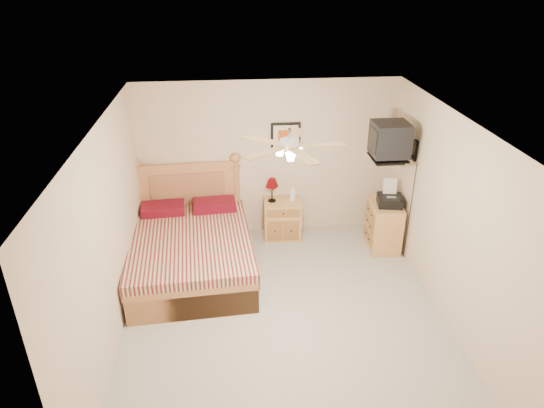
{
  "coord_description": "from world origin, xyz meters",
  "views": [
    {
      "loc": [
        -0.62,
        -4.81,
        4.03
      ],
      "look_at": [
        -0.07,
        0.9,
        1.15
      ],
      "focal_mm": 32.0,
      "sensor_mm": 36.0,
      "label": 1
    }
  ],
  "objects": [
    {
      "name": "bed",
      "position": [
        -1.2,
        1.12,
        0.7
      ],
      "size": [
        1.78,
        2.26,
        1.4
      ],
      "primitive_type": null,
      "rotation": [
        0.0,
        0.0,
        0.07
      ],
      "color": "#C07E4E",
      "rests_on": "ground"
    },
    {
      "name": "wall_tv",
      "position": [
        1.75,
        1.34,
        1.81
      ],
      "size": [
        0.56,
        0.46,
        0.58
      ],
      "primitive_type": null,
      "color": "black",
      "rests_on": "wall_right"
    },
    {
      "name": "wall_right",
      "position": [
        2.0,
        0.0,
        1.25
      ],
      "size": [
        0.04,
        4.5,
        2.5
      ],
      "primitive_type": "cube",
      "color": "beige",
      "rests_on": "ground"
    },
    {
      "name": "framed_picture",
      "position": [
        0.27,
        2.23,
        1.62
      ],
      "size": [
        0.46,
        0.04,
        0.46
      ],
      "primitive_type": "cube",
      "color": "black",
      "rests_on": "wall_back"
    },
    {
      "name": "magazine_upper",
      "position": [
        1.76,
        1.8,
        0.79
      ],
      "size": [
        0.27,
        0.29,
        0.02
      ],
      "primitive_type": "imported",
      "rotation": [
        0.0,
        0.0,
        0.51
      ],
      "color": "gray",
      "rests_on": "magazine_lower"
    },
    {
      "name": "dresser",
      "position": [
        1.73,
        1.54,
        0.38
      ],
      "size": [
        0.48,
        0.66,
        0.75
      ],
      "primitive_type": "cube",
      "rotation": [
        0.0,
        0.0,
        -0.07
      ],
      "color": "#B87E45",
      "rests_on": "ground"
    },
    {
      "name": "wall_back",
      "position": [
        0.0,
        2.25,
        1.25
      ],
      "size": [
        4.0,
        0.04,
        2.5
      ],
      "primitive_type": "cube",
      "color": "beige",
      "rests_on": "ground"
    },
    {
      "name": "nightstand",
      "position": [
        0.2,
        2.0,
        0.32
      ],
      "size": [
        0.6,
        0.46,
        0.63
      ],
      "primitive_type": "cube",
      "rotation": [
        0.0,
        0.0,
        -0.05
      ],
      "color": "tan",
      "rests_on": "ground"
    },
    {
      "name": "wall_left",
      "position": [
        -2.0,
        0.0,
        1.25
      ],
      "size": [
        0.04,
        4.5,
        2.5
      ],
      "primitive_type": "cube",
      "color": "beige",
      "rests_on": "ground"
    },
    {
      "name": "magazine_lower",
      "position": [
        1.73,
        1.77,
        0.76
      ],
      "size": [
        0.28,
        0.32,
        0.02
      ],
      "primitive_type": "imported",
      "rotation": [
        0.0,
        0.0,
        -0.41
      ],
      "color": "#BDB297",
      "rests_on": "dresser"
    },
    {
      "name": "fax_machine",
      "position": [
        1.76,
        1.49,
        0.94
      ],
      "size": [
        0.42,
        0.44,
        0.38
      ],
      "primitive_type": null,
      "rotation": [
        0.0,
        0.0,
        -0.18
      ],
      "color": "black",
      "rests_on": "dresser"
    },
    {
      "name": "wall_front",
      "position": [
        0.0,
        -2.25,
        1.25
      ],
      "size": [
        4.0,
        0.04,
        2.5
      ],
      "primitive_type": "cube",
      "color": "beige",
      "rests_on": "ground"
    },
    {
      "name": "ceiling_fan",
      "position": [
        0.0,
        -0.2,
        2.36
      ],
      "size": [
        1.14,
        1.14,
        0.28
      ],
      "primitive_type": null,
      "color": "silver",
      "rests_on": "ceiling"
    },
    {
      "name": "floor",
      "position": [
        0.0,
        0.0,
        0.0
      ],
      "size": [
        4.5,
        4.5,
        0.0
      ],
      "primitive_type": "plane",
      "color": "#A29D92",
      "rests_on": "ground"
    },
    {
      "name": "table_lamp",
      "position": [
        0.04,
        2.04,
        0.83
      ],
      "size": [
        0.24,
        0.24,
        0.39
      ],
      "primitive_type": null,
      "rotation": [
        0.0,
        0.0,
        0.18
      ],
      "color": "#5B0307",
      "rests_on": "nightstand"
    },
    {
      "name": "lotion_bottle",
      "position": [
        0.37,
        2.02,
        0.76
      ],
      "size": [
        0.1,
        0.11,
        0.26
      ],
      "primitive_type": "imported",
      "rotation": [
        0.0,
        0.0,
        -0.05
      ],
      "color": "white",
      "rests_on": "nightstand"
    },
    {
      "name": "ceiling",
      "position": [
        0.0,
        0.0,
        2.5
      ],
      "size": [
        4.0,
        4.5,
        0.04
      ],
      "primitive_type": "cube",
      "color": "white",
      "rests_on": "ground"
    }
  ]
}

